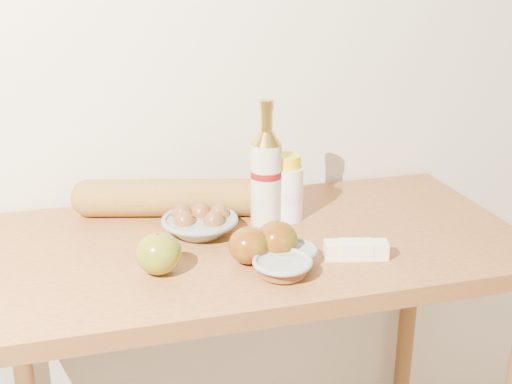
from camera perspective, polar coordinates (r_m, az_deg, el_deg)
back_wall at (r=1.63m, az=-3.40°, el=13.63°), size 3.50×0.02×2.60m
table at (r=1.48m, az=-0.31°, el=-8.46°), size 1.20×0.60×0.90m
bourbon_bottle at (r=1.46m, az=0.91°, el=1.55°), size 0.08×0.08×0.29m
cream_bottle at (r=1.50m, az=2.70°, el=0.22°), size 0.10×0.10×0.16m
egg_bowl at (r=1.45m, az=-5.00°, el=-2.73°), size 0.21×0.21×0.06m
baguette at (r=1.54m, az=-6.43°, el=-0.49°), size 0.54×0.22×0.09m
apple_yellowgreen at (r=1.27m, az=-8.64°, el=-5.41°), size 0.12×0.12×0.08m
apple_redgreen_front at (r=1.30m, az=-0.67°, el=-4.77°), size 0.11×0.11×0.08m
apple_redgreen_right at (r=1.32m, az=1.87°, el=-4.27°), size 0.11×0.11×0.08m
sugar_bowl at (r=1.26m, az=2.37°, el=-6.63°), size 0.15×0.15×0.03m
syrup_bowl at (r=1.32m, az=3.23°, el=-5.52°), size 0.11×0.11×0.03m
butter_stick at (r=1.34m, az=8.88°, el=-5.11°), size 0.14×0.07×0.04m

